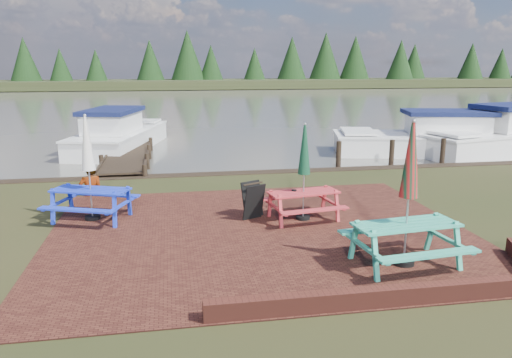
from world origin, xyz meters
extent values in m
plane|color=black|center=(0.00, 0.00, 0.00)|extent=(120.00, 120.00, 0.00)
cube|color=#361611|center=(0.00, 1.00, 0.01)|extent=(9.00, 7.50, 0.02)
cube|color=#4C1E16|center=(1.50, -2.60, 0.15)|extent=(6.00, 0.22, 0.30)
cube|color=#46453C|center=(0.00, 37.00, 0.00)|extent=(120.00, 60.00, 0.02)
cube|color=black|center=(0.00, 66.00, 0.50)|extent=(120.00, 10.00, 1.20)
cube|color=teal|center=(2.25, -1.19, 0.78)|extent=(1.96, 0.94, 0.04)
cube|color=teal|center=(2.33, -1.90, 0.47)|extent=(1.91, 0.46, 0.04)
cube|color=teal|center=(2.17, -0.48, 0.47)|extent=(1.91, 0.46, 0.04)
cube|color=teal|center=(1.43, -1.28, 0.39)|extent=(0.26, 1.64, 0.78)
cube|color=teal|center=(3.07, -1.10, 0.39)|extent=(0.26, 1.64, 0.78)
cylinder|color=black|center=(2.25, -1.19, 0.05)|extent=(0.38, 0.38, 0.11)
cylinder|color=#B2B2B7|center=(2.25, -1.19, 1.32)|extent=(0.04, 0.04, 2.63)
cone|color=#AA1818|center=(2.25, -1.19, 1.95)|extent=(0.34, 0.34, 1.32)
cube|color=#B12D32|center=(1.14, 1.74, 0.67)|extent=(1.70, 0.88, 0.04)
cube|color=#B12D32|center=(1.24, 1.13, 0.41)|extent=(1.64, 0.46, 0.04)
cube|color=#B12D32|center=(1.05, 2.34, 0.41)|extent=(1.64, 0.46, 0.04)
cube|color=#B12D32|center=(0.45, 1.63, 0.33)|extent=(0.29, 1.40, 0.67)
cube|color=#B12D32|center=(1.84, 1.84, 0.33)|extent=(0.29, 1.40, 0.67)
cylinder|color=black|center=(1.14, 1.74, 0.05)|extent=(0.32, 0.32, 0.09)
cylinder|color=#B2B2B7|center=(1.14, 1.74, 1.13)|extent=(0.03, 0.03, 2.26)
cone|color=#0F3821|center=(1.14, 1.74, 1.67)|extent=(0.29, 0.29, 1.13)
cube|color=#1A32C8|center=(-3.72, 2.58, 0.73)|extent=(1.89, 1.27, 0.04)
cube|color=#1A32C8|center=(-3.96, 1.96, 0.44)|extent=(1.73, 0.85, 0.04)
cube|color=#1A32C8|center=(-3.49, 3.20, 0.44)|extent=(1.73, 0.85, 0.04)
cube|color=#1A32C8|center=(-4.44, 2.85, 0.36)|extent=(0.62, 1.46, 0.73)
cube|color=#1A32C8|center=(-3.01, 2.31, 0.36)|extent=(0.62, 1.46, 0.73)
cylinder|color=black|center=(-3.72, 2.58, 0.05)|extent=(0.35, 0.35, 0.10)
cylinder|color=#B2B2B7|center=(-3.72, 2.58, 1.22)|extent=(0.04, 0.04, 2.45)
cone|color=silver|center=(-3.72, 2.58, 1.81)|extent=(0.31, 0.31, 1.22)
cube|color=black|center=(0.01, 1.90, 0.43)|extent=(0.57, 0.42, 0.86)
cube|color=black|center=(0.01, 2.19, 0.43)|extent=(0.57, 0.42, 0.86)
cube|color=black|center=(0.01, 2.04, 0.85)|extent=(0.49, 0.27, 0.03)
cube|color=black|center=(-3.50, 11.50, 0.12)|extent=(1.60, 9.00, 0.06)
cube|color=black|center=(-4.25, 11.50, 0.17)|extent=(0.08, 9.00, 0.08)
cube|color=black|center=(-2.75, 11.50, 0.17)|extent=(0.08, 9.00, 0.08)
cylinder|color=black|center=(-4.30, 7.00, -0.10)|extent=(0.16, 0.16, 1.00)
cylinder|color=black|center=(-2.70, 7.00, -0.10)|extent=(0.16, 0.16, 1.00)
cube|color=silver|center=(-4.05, 13.68, 0.13)|extent=(4.04, 7.35, 1.00)
cube|color=silver|center=(-4.05, 13.68, 0.65)|extent=(4.12, 7.50, 0.08)
cube|color=silver|center=(-4.25, 12.87, 1.13)|extent=(2.39, 3.27, 0.85)
cube|color=#10173C|center=(-4.25, 12.87, 1.60)|extent=(2.68, 3.72, 0.18)
cube|color=silver|center=(-3.39, 16.25, 0.78)|extent=(2.28, 1.72, 0.10)
cube|color=silver|center=(8.73, 10.23, 0.12)|extent=(7.74, 4.20, 0.98)
cube|color=silver|center=(8.73, 10.23, 0.63)|extent=(7.90, 4.29, 0.08)
cube|color=silver|center=(9.59, 10.02, 1.10)|extent=(3.43, 2.51, 0.83)
cube|color=#10173C|center=(9.59, 10.02, 1.57)|extent=(3.91, 2.81, 0.18)
cube|color=silver|center=(6.02, 10.88, 0.76)|extent=(1.79, 2.42, 0.10)
cube|color=silver|center=(11.75, 9.58, 0.16)|extent=(7.61, 4.18, 1.11)
cube|color=silver|center=(11.75, 9.58, 0.74)|extent=(7.76, 4.26, 0.09)
cube|color=silver|center=(9.09, 8.93, 0.88)|extent=(1.77, 2.41, 0.11)
imported|color=gray|center=(-4.08, 4.85, 0.91)|extent=(0.76, 0.60, 1.81)
camera|label=1|loc=(-1.87, -9.09, 3.61)|focal=35.00mm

